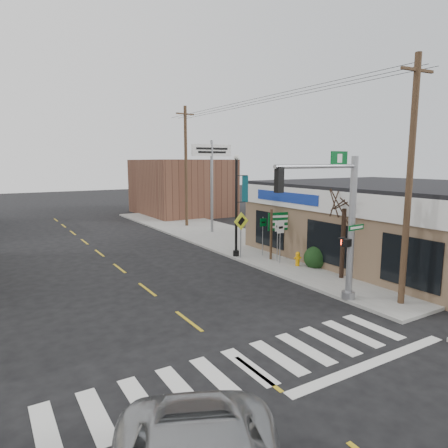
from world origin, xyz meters
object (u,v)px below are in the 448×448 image
fire_hydrant (298,258)px  guide_sign (281,226)px  lamp_post (237,198)px  traffic_signal_pole (340,214)px  bare_tree (345,196)px  dance_center_sign (212,163)px  utility_pole_far (186,165)px  utility_pole_near (409,180)px

fire_hydrant → guide_sign: bearing=80.1°
fire_hydrant → lamp_post: size_ratio=0.13×
traffic_signal_pole → bare_tree: size_ratio=1.18×
fire_hydrant → lamp_post: (-1.47, 3.43, 2.89)m
fire_hydrant → bare_tree: bare_tree is taller
bare_tree → lamp_post: bearing=106.2°
dance_center_sign → bare_tree: (-0.87, -13.60, -1.37)m
guide_sign → utility_pole_far: utility_pole_far is taller
utility_pole_far → fire_hydrant: bearing=-100.6°
dance_center_sign → bare_tree: 13.69m
lamp_post → utility_pole_far: size_ratio=0.58×
traffic_signal_pole → guide_sign: 7.22m
guide_sign → utility_pole_far: size_ratio=0.28×
utility_pole_far → traffic_signal_pole: bearing=-106.4°
lamp_post → dance_center_sign: (2.64, 7.51, 1.85)m
utility_pole_far → guide_sign: bearing=-99.7°
utility_pole_near → utility_pole_far: bearing=91.7°
utility_pole_near → bare_tree: bearing=84.9°
fire_hydrant → dance_center_sign: bearing=83.9°
fire_hydrant → lamp_post: lamp_post is taller
traffic_signal_pole → fire_hydrant: bearing=59.8°
dance_center_sign → utility_pole_far: bearing=95.6°
dance_center_sign → utility_pole_far: 3.80m
fire_hydrant → traffic_signal_pole: bearing=-115.7°
lamp_post → traffic_signal_pole: bearing=-72.3°
traffic_signal_pole → fire_hydrant: 6.07m
bare_tree → dance_center_sign: bearing=86.3°
traffic_signal_pole → utility_pole_far: (3.20, 19.50, 1.60)m
fire_hydrant → utility_pole_near: utility_pole_near is taller
guide_sign → utility_pole_near: size_ratio=0.31×
fire_hydrant → dance_center_sign: (1.17, 10.94, 4.74)m
traffic_signal_pole → lamp_post: 8.25m
traffic_signal_pole → fire_hydrant: traffic_signal_pole is taller
bare_tree → utility_pole_far: size_ratio=0.49×
fire_hydrant → dance_center_sign: size_ratio=0.11×
utility_pole_near → utility_pole_far: utility_pole_far is taller
lamp_post → bare_tree: size_ratio=1.18×
traffic_signal_pole → utility_pole_far: utility_pole_far is taller
guide_sign → utility_pole_near: (-0.64, -7.93, 2.84)m
traffic_signal_pole → bare_tree: traffic_signal_pole is taller
traffic_signal_pole → dance_center_sign: 16.19m
utility_pole_near → dance_center_sign: bearing=90.0°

